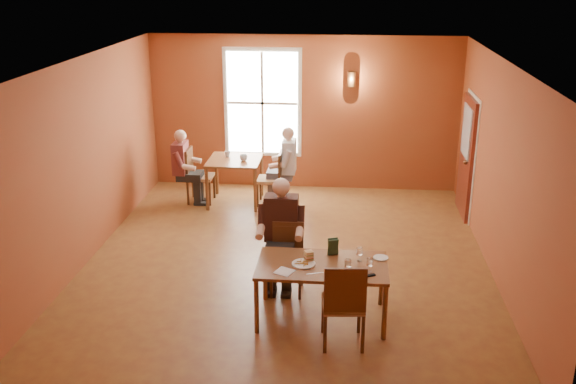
# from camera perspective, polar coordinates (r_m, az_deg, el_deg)

# --- Properties ---
(ground) EXTENTS (6.00, 7.00, 0.01)m
(ground) POSITION_cam_1_polar(r_m,az_deg,el_deg) (9.74, -0.11, -6.22)
(ground) COLOR brown
(ground) RESTS_ON ground
(wall_back) EXTENTS (6.00, 0.04, 3.00)m
(wall_back) POSITION_cam_1_polar(r_m,az_deg,el_deg) (12.56, 1.41, 7.00)
(wall_back) COLOR brown
(wall_back) RESTS_ON ground
(wall_front) EXTENTS (6.00, 0.04, 3.00)m
(wall_front) POSITION_cam_1_polar(r_m,az_deg,el_deg) (5.97, -3.32, -7.87)
(wall_front) COLOR brown
(wall_front) RESTS_ON ground
(wall_left) EXTENTS (0.04, 7.00, 3.00)m
(wall_left) POSITION_cam_1_polar(r_m,az_deg,el_deg) (9.92, -17.66, 2.60)
(wall_left) COLOR brown
(wall_left) RESTS_ON ground
(wall_right) EXTENTS (0.04, 7.00, 3.00)m
(wall_right) POSITION_cam_1_polar(r_m,az_deg,el_deg) (9.40, 18.41, 1.60)
(wall_right) COLOR brown
(wall_right) RESTS_ON ground
(ceiling) EXTENTS (6.00, 7.00, 0.04)m
(ceiling) POSITION_cam_1_polar(r_m,az_deg,el_deg) (8.86, -0.12, 11.52)
(ceiling) COLOR white
(ceiling) RESTS_ON wall_back
(window) EXTENTS (1.36, 0.10, 1.96)m
(window) POSITION_cam_1_polar(r_m,az_deg,el_deg) (12.55, -2.28, 7.91)
(window) COLOR white
(window) RESTS_ON wall_back
(door) EXTENTS (0.12, 1.04, 2.10)m
(door) POSITION_cam_1_polar(r_m,az_deg,el_deg) (11.67, 15.53, 3.01)
(door) COLOR maroon
(door) RESTS_ON ground
(wall_sconce) EXTENTS (0.16, 0.16, 0.28)m
(wall_sconce) POSITION_cam_1_polar(r_m,az_deg,el_deg) (12.30, 5.65, 9.96)
(wall_sconce) COLOR brown
(wall_sconce) RESTS_ON wall_back
(main_table) EXTENTS (1.61, 0.91, 0.76)m
(main_table) POSITION_cam_1_polar(r_m,az_deg,el_deg) (8.14, 3.00, -8.82)
(main_table) COLOR brown
(main_table) RESTS_ON ground
(chair_diner_main) EXTENTS (0.42, 0.42, 0.96)m
(chair_diner_main) POSITION_cam_1_polar(r_m,az_deg,el_deg) (8.70, -0.11, -6.06)
(chair_diner_main) COLOR #543014
(chair_diner_main) RESTS_ON ground
(diner_main) EXTENTS (0.60, 0.60, 1.49)m
(diner_main) POSITION_cam_1_polar(r_m,az_deg,el_deg) (8.56, -0.13, -4.55)
(diner_main) COLOR #37261B
(diner_main) RESTS_ON ground
(chair_empty) EXTENTS (0.52, 0.52, 1.08)m
(chair_empty) POSITION_cam_1_polar(r_m,az_deg,el_deg) (7.59, 4.92, -9.71)
(chair_empty) COLOR #543119
(chair_empty) RESTS_ON ground
(plate_food) EXTENTS (0.39, 0.39, 0.04)m
(plate_food) POSITION_cam_1_polar(r_m,az_deg,el_deg) (7.93, 1.39, -6.36)
(plate_food) COLOR silver
(plate_food) RESTS_ON main_table
(sandwich) EXTENTS (0.13, 0.12, 0.12)m
(sandwich) POSITION_cam_1_polar(r_m,az_deg,el_deg) (8.00, 1.86, -5.80)
(sandwich) COLOR tan
(sandwich) RESTS_ON main_table
(goblet_a) EXTENTS (0.10, 0.10, 0.20)m
(goblet_a) POSITION_cam_1_polar(r_m,az_deg,el_deg) (8.04, 6.37, -5.50)
(goblet_a) COLOR white
(goblet_a) RESTS_ON main_table
(goblet_b) EXTENTS (0.09, 0.09, 0.19)m
(goblet_b) POSITION_cam_1_polar(r_m,az_deg,el_deg) (7.79, 7.27, -6.42)
(goblet_b) COLOR white
(goblet_b) RESTS_ON main_table
(goblet_c) EXTENTS (0.10, 0.10, 0.19)m
(goblet_c) POSITION_cam_1_polar(r_m,az_deg,el_deg) (7.72, 5.35, -6.56)
(goblet_c) COLOR white
(goblet_c) RESTS_ON main_table
(menu_stand) EXTENTS (0.15, 0.11, 0.22)m
(menu_stand) POSITION_cam_1_polar(r_m,az_deg,el_deg) (8.18, 4.03, -4.87)
(menu_stand) COLOR #234228
(menu_stand) RESTS_ON main_table
(knife) EXTENTS (0.20, 0.08, 0.00)m
(knife) POSITION_cam_1_polar(r_m,az_deg,el_deg) (7.73, 2.38, -7.24)
(knife) COLOR silver
(knife) RESTS_ON main_table
(napkin) EXTENTS (0.27, 0.27, 0.01)m
(napkin) POSITION_cam_1_polar(r_m,az_deg,el_deg) (7.76, -0.33, -7.09)
(napkin) COLOR white
(napkin) RESTS_ON main_table
(side_plate) EXTENTS (0.22, 0.22, 0.01)m
(side_plate) POSITION_cam_1_polar(r_m,az_deg,el_deg) (8.19, 8.25, -5.80)
(side_plate) COLOR white
(side_plate) RESTS_ON main_table
(sunglasses) EXTENTS (0.14, 0.10, 0.02)m
(sunglasses) POSITION_cam_1_polar(r_m,az_deg,el_deg) (7.73, 7.27, -7.36)
(sunglasses) COLOR black
(sunglasses) RESTS_ON main_table
(second_table) EXTENTS (0.96, 0.96, 0.85)m
(second_table) POSITION_cam_1_polar(r_m,az_deg,el_deg) (11.99, -4.72, 0.97)
(second_table) COLOR brown
(second_table) RESTS_ON ground
(chair_diner_white) EXTENTS (0.44, 0.44, 1.00)m
(chair_diner_white) POSITION_cam_1_polar(r_m,az_deg,el_deg) (11.87, -1.64, 1.24)
(chair_diner_white) COLOR #593511
(chair_diner_white) RESTS_ON ground
(diner_white) EXTENTS (0.56, 0.56, 1.40)m
(diner_white) POSITION_cam_1_polar(r_m,az_deg,el_deg) (11.81, -1.50, 2.15)
(diner_white) COLOR silver
(diner_white) RESTS_ON ground
(chair_diner_maroon) EXTENTS (0.46, 0.46, 1.03)m
(chair_diner_maroon) POSITION_cam_1_polar(r_m,az_deg,el_deg) (12.09, -7.77, 1.47)
(chair_diner_maroon) COLOR #502E1B
(chair_diner_maroon) RESTS_ON ground
(diner_maroon) EXTENTS (0.54, 0.54, 1.36)m
(diner_maroon) POSITION_cam_1_polar(r_m,az_deg,el_deg) (12.05, -7.94, 2.22)
(diner_maroon) COLOR maroon
(diner_maroon) RESTS_ON ground
(cup_a) EXTENTS (0.15, 0.15, 0.11)m
(cup_a) POSITION_cam_1_polar(r_m,az_deg,el_deg) (11.76, -3.97, 3.05)
(cup_a) COLOR silver
(cup_a) RESTS_ON second_table
(cup_b) EXTENTS (0.13, 0.13, 0.11)m
(cup_b) POSITION_cam_1_polar(r_m,az_deg,el_deg) (12.03, -5.41, 3.38)
(cup_b) COLOR white
(cup_b) RESTS_ON second_table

